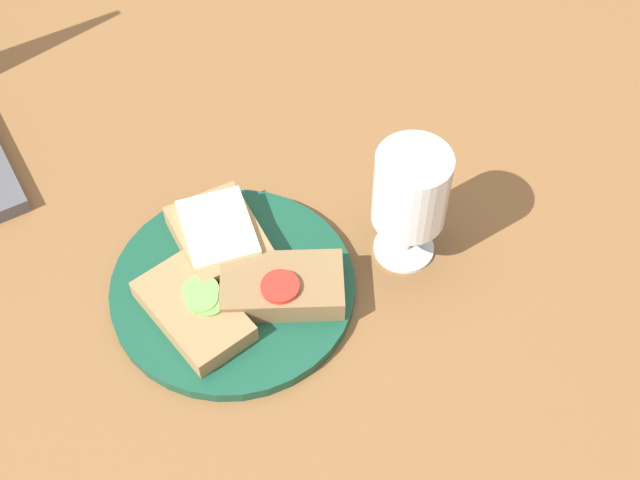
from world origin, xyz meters
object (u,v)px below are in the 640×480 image
(sandwich_with_cheese, at_px, (219,236))
(sandwich_with_tomato, at_px, (282,286))
(plate, at_px, (233,288))
(wine_glass, at_px, (411,192))
(sandwich_with_cucumber, at_px, (194,310))

(sandwich_with_cheese, distance_m, sandwich_with_tomato, 0.09)
(plate, xyz_separation_m, wine_glass, (0.17, -0.04, 0.08))
(sandwich_with_cucumber, distance_m, wine_glass, 0.23)
(plate, height_order, wine_glass, wine_glass)
(sandwich_with_cheese, xyz_separation_m, sandwich_with_cucumber, (-0.06, -0.06, -0.00))
(sandwich_with_tomato, bearing_deg, sandwich_with_cheese, 107.69)
(sandwich_with_cucumber, bearing_deg, sandwich_with_tomato, -12.63)
(sandwich_with_cheese, distance_m, wine_glass, 0.19)
(sandwich_with_tomato, height_order, wine_glass, wine_glass)
(sandwich_with_cucumber, height_order, sandwich_with_tomato, sandwich_with_tomato)
(plate, distance_m, sandwich_with_cucumber, 0.05)
(plate, relative_size, wine_glass, 1.74)
(plate, xyz_separation_m, sandwich_with_cucumber, (-0.05, -0.02, 0.02))
(sandwich_with_tomato, distance_m, wine_glass, 0.15)
(wine_glass, bearing_deg, sandwich_with_cucumber, 173.56)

